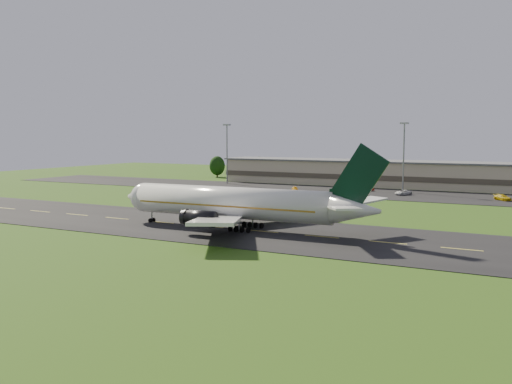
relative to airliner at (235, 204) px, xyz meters
The scene contains 11 objects.
ground 7.21m from the airliner, ahead, with size 360.00×360.00×0.00m, color #204210.
taxiway 7.18m from the airliner, ahead, with size 220.00×30.00×0.10m, color black.
apron 72.33m from the airliner, 85.63° to the left, with size 260.00×30.00×0.10m, color black.
airliner is the anchor object (origin of this frame).
terminal 96.90m from the airliner, 82.94° to the left, with size 145.00×16.00×8.40m.
light_mast_west 94.40m from the airliner, 121.75° to the left, with size 2.40×1.20×20.35m.
light_mast_centre 81.07m from the airliner, 82.52° to the left, with size 2.40×1.20×20.35m.
service_vehicle_a 69.19m from the airliner, 105.22° to the left, with size 1.66×4.14×1.41m, color orange.
service_vehicle_b 77.89m from the airliner, 89.47° to the left, with size 1.32×3.78×1.25m, color maroon.
service_vehicle_c 72.37m from the airliner, 79.82° to the left, with size 2.34×5.08×1.41m, color silver.
service_vehicle_d 79.77m from the airliner, 61.20° to the left, with size 2.06×5.08×1.47m, color gold.
Camera 1 is at (44.92, -87.10, 16.97)m, focal length 40.00 mm.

